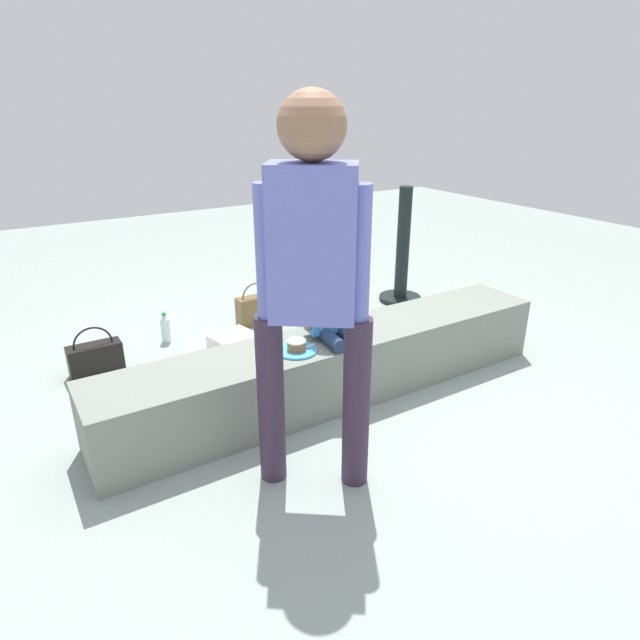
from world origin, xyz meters
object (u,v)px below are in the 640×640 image
at_px(cake_plate, 297,348).
at_px(handbag_black_leather, 96,358).
at_px(cake_box_white, 236,343).
at_px(gift_bag, 332,305).
at_px(adult_standing, 313,269).
at_px(party_cup_red, 391,313).
at_px(handbag_brown_canvas, 256,309).
at_px(water_bottle_near_gift, 165,329).
at_px(child_seated, 328,301).

distance_m(cake_plate, handbag_black_leather, 1.42).
distance_m(cake_box_white, handbag_black_leather, 0.91).
relative_size(gift_bag, handbag_black_leather, 1.11).
height_order(adult_standing, handbag_black_leather, adult_standing).
distance_m(gift_bag, party_cup_red, 0.50).
height_order(cake_box_white, handbag_brown_canvas, handbag_brown_canvas).
xyz_separation_m(adult_standing, party_cup_red, (1.55, 1.36, -0.96)).
height_order(water_bottle_near_gift, party_cup_red, water_bottle_near_gift).
relative_size(handbag_black_leather, handbag_brown_canvas, 0.97).
relative_size(child_seated, adult_standing, 0.29).
bearing_deg(cake_box_white, handbag_brown_canvas, 47.04).
height_order(cake_plate, cake_box_white, cake_plate).
bearing_deg(cake_box_white, gift_bag, 2.85).
height_order(adult_standing, cake_box_white, adult_standing).
bearing_deg(handbag_black_leather, adult_standing, -68.21).
xyz_separation_m(adult_standing, cake_plate, (0.21, 0.51, -0.60)).
distance_m(child_seated, water_bottle_near_gift, 1.48).
distance_m(water_bottle_near_gift, party_cup_red, 1.74).
bearing_deg(water_bottle_near_gift, gift_bag, -16.30).
relative_size(cake_plate, party_cup_red, 2.26).
bearing_deg(water_bottle_near_gift, cake_plate, -76.60).
bearing_deg(adult_standing, gift_bag, 54.42).
xyz_separation_m(gift_bag, handbag_black_leather, (-1.73, 0.09, -0.05)).
bearing_deg(child_seated, handbag_black_leather, 136.90).
bearing_deg(party_cup_red, cake_plate, -147.69).
height_order(cake_plate, handbag_black_leather, cake_plate).
bearing_deg(gift_bag, cake_box_white, -177.15).
relative_size(party_cup_red, handbag_brown_canvas, 0.30).
bearing_deg(handbag_brown_canvas, water_bottle_near_gift, 177.07).
xyz_separation_m(adult_standing, cake_box_white, (0.26, 1.47, -0.96)).
bearing_deg(party_cup_red, adult_standing, -138.69).
xyz_separation_m(adult_standing, handbag_brown_canvas, (0.59, 1.83, -0.89)).
height_order(adult_standing, handbag_brown_canvas, adult_standing).
relative_size(cake_plate, cake_box_white, 0.74).
bearing_deg(cake_plate, water_bottle_near_gift, 103.40).
xyz_separation_m(party_cup_red, cake_box_white, (-1.29, 0.11, 0.00)).
height_order(cake_plate, party_cup_red, cake_plate).
xyz_separation_m(adult_standing, gift_bag, (1.08, 1.51, -0.85)).
distance_m(gift_bag, water_bottle_near_gift, 1.25).
distance_m(child_seated, cake_box_white, 1.06).
bearing_deg(handbag_brown_canvas, party_cup_red, -26.09).
bearing_deg(handbag_brown_canvas, handbag_black_leather, -169.78).
xyz_separation_m(child_seated, cake_box_white, (-0.19, 0.89, -0.55)).
distance_m(child_seated, gift_bag, 1.21).
bearing_deg(water_bottle_near_gift, handbag_black_leather, -153.89).
bearing_deg(party_cup_red, gift_bag, 161.54).
xyz_separation_m(cake_plate, gift_bag, (0.88, 1.00, -0.25)).
xyz_separation_m(water_bottle_near_gift, handbag_brown_canvas, (0.70, -0.04, 0.02)).
height_order(gift_bag, handbag_black_leather, gift_bag).
bearing_deg(party_cup_red, handbag_brown_canvas, 153.91).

